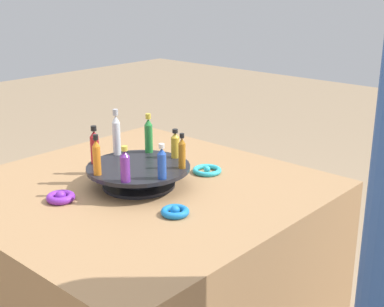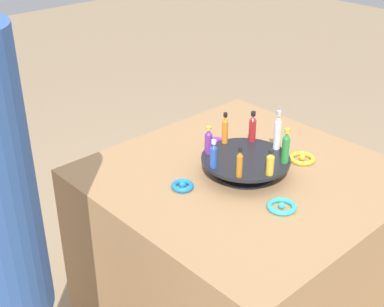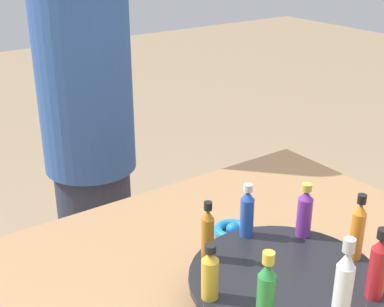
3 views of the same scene
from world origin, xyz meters
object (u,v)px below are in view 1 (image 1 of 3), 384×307
Objects in this scene: ribbon_bow_gold at (111,161)px; display_stand at (139,173)px; bottle_clear at (116,134)px; ribbon_bow_teal at (207,170)px; bottle_blue at (162,163)px; bottle_purple at (125,165)px; bottle_orange at (97,156)px; bottle_gold at (175,145)px; ribbon_bow_blue at (175,211)px; bottle_green at (149,135)px; bottle_amber at (182,152)px; ribbon_bow_purple at (61,197)px; bottle_red at (95,146)px.

display_stand is at bearing -18.94° from ribbon_bow_gold.
bottle_clear reaches higher than ribbon_bow_gold.
bottle_blue is at bearing -78.35° from ribbon_bow_teal.
ribbon_bow_teal is (0.01, 0.35, -0.11)m from bottle_purple.
bottle_purple is 0.26m from bottle_clear.
bottle_orange is 1.16× the size of bottle_purple.
bottle_purple is 0.26m from bottle_gold.
ribbon_bow_teal is at bearing 63.02° from bottle_gold.
display_stand is at bearing 161.06° from ribbon_bow_blue.
bottle_blue reaches higher than ribbon_bow_gold.
bottle_green reaches higher than ribbon_bow_gold.
ribbon_bow_gold is (-0.35, 0.01, -0.11)m from bottle_amber.
display_stand is 0.25m from ribbon_bow_gold.
bottle_clear is 1.92× the size of ribbon_bow_blue.
bottle_green is 0.20m from ribbon_bow_gold.
bottle_purple is 1.12× the size of bottle_gold.
bottle_clear is (-0.27, 0.06, 0.02)m from bottle_blue.
bottle_green is at bearing 89.01° from ribbon_bow_purple.
bottle_red is 0.37m from ribbon_bow_blue.
bottle_orange is 0.28m from bottle_gold.
ribbon_bow_purple is at bearing -116.98° from bottle_orange.
bottle_green is at bearing 12.67° from ribbon_bow_gold.
ribbon_bow_purple is at bearing -63.94° from ribbon_bow_gold.
bottle_red is 0.20m from bottle_purple.
bottle_clear is (-0.21, 0.15, 0.02)m from bottle_purple.
bottle_green is at bearing 122.56° from display_stand.
ribbon_bow_gold is (-0.12, 0.16, -0.12)m from bottle_red.
bottle_red is at bearing 145.06° from bottle_orange.
bottle_clear is at bearing 163.39° from ribbon_bow_blue.
ribbon_bow_blue is at bearing 26.06° from ribbon_bow_purple.
bottle_gold is at bearing 55.06° from bottle_red.
ribbon_bow_teal is at bearing 37.32° from bottle_green.
bottle_green reaches higher than bottle_purple.
bottle_red is 1.25× the size of ribbon_bow_teal.
ribbon_bow_teal is (0.05, 0.10, -0.10)m from bottle_gold.
bottle_purple is at bearing -167.33° from ribbon_bow_blue.
bottle_orange is at bearing -169.94° from bottle_purple.
bottle_orange is 0.26m from bottle_green.
bottle_purple is 0.28m from bottle_green.
bottle_gold is 0.29m from ribbon_bow_gold.
bottle_amber is at bearing 32.56° from bottle_red.
display_stand reaches higher than ribbon_bow_purple.
bottle_green is 1.33× the size of ribbon_bow_gold.
bottle_red is 0.26m from bottle_gold.
ribbon_bow_teal is 1.16× the size of ribbon_bow_purple.
bottle_purple is (0.19, -0.04, -0.01)m from bottle_red.
bottle_blue is 0.16m from ribbon_bow_blue.
bottle_purple is 0.70× the size of bottle_clear.
bottle_gold reaches higher than ribbon_bow_gold.
ribbon_bow_teal is (0.08, 0.24, -0.03)m from display_stand.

